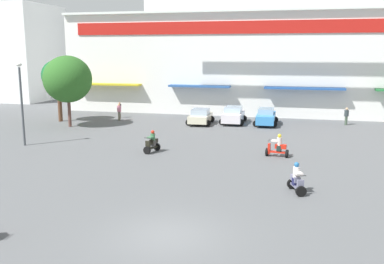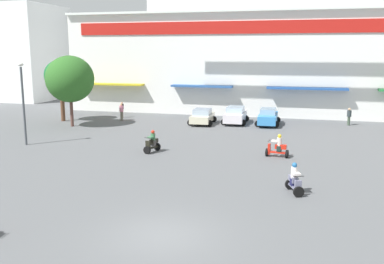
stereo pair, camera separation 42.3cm
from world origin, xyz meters
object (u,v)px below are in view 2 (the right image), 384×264
object	(u,v)px
plaza_tree_0	(61,76)
scooter_rider_3	(152,143)
scooter_rider_2	(278,148)
pedestrian_1	(349,116)
scooter_rider_1	(295,181)
pedestrian_3	(122,109)
parked_car_1	(235,115)
plaza_tree_2	(70,79)
parked_car_2	(268,117)
parked_car_0	(202,116)
streetlamp_near	(23,97)
pedestrian_0	(121,111)

from	to	relation	value
plaza_tree_0	scooter_rider_3	bearing A→B (deg)	-38.17
scooter_rider_2	pedestrian_1	distance (m)	14.97
scooter_rider_1	pedestrian_3	distance (m)	26.67
pedestrian_1	parked_car_1	bearing A→B (deg)	-171.40
plaza_tree_2	pedestrian_1	bearing A→B (deg)	15.79
scooter_rider_3	pedestrian_3	bearing A→B (deg)	121.12
scooter_rider_1	plaza_tree_0	bearing A→B (deg)	143.80
plaza_tree_0	parked_car_1	xyz separation A→B (m)	(16.59, 2.87, -3.61)
parked_car_2	scooter_rider_3	xyz separation A→B (m)	(-6.71, -12.93, -0.14)
pedestrian_3	scooter_rider_1	bearing A→B (deg)	-48.16
scooter_rider_3	pedestrian_1	world-z (taller)	pedestrian_1
scooter_rider_2	scooter_rider_3	distance (m)	8.39
parked_car_0	scooter_rider_1	xyz separation A→B (m)	(8.94, -18.26, -0.11)
scooter_rider_1	plaza_tree_2	bearing A→B (deg)	145.15
parked_car_0	pedestrian_1	xyz separation A→B (m)	(13.28, 2.70, 0.19)
parked_car_2	streetlamp_near	xyz separation A→B (m)	(-16.47, -13.12, 2.77)
plaza_tree_0	pedestrian_3	world-z (taller)	plaza_tree_0
scooter_rider_3	streetlamp_near	xyz separation A→B (m)	(-9.76, -0.19, 2.91)
pedestrian_0	pedestrian_1	bearing A→B (deg)	7.17
plaza_tree_2	scooter_rider_2	distance (m)	20.47
pedestrian_3	plaza_tree_0	bearing A→B (deg)	-145.10
pedestrian_0	parked_car_2	bearing A→B (deg)	4.06
streetlamp_near	pedestrian_1	bearing A→B (deg)	31.98
plaza_tree_2	pedestrian_3	size ratio (longest dim) A/B	3.89
parked_car_0	scooter_rider_2	xyz separation A→B (m)	(7.68, -11.18, -0.09)
scooter_rider_1	scooter_rider_3	bearing A→B (deg)	146.62
parked_car_1	streetlamp_near	world-z (taller)	streetlamp_near
plaza_tree_0	pedestrian_0	bearing A→B (deg)	17.65
plaza_tree_2	parked_car_0	bearing A→B (deg)	20.64
pedestrian_1	streetlamp_near	distance (m)	28.09
plaza_tree_0	pedestrian_3	size ratio (longest dim) A/B	3.63
plaza_tree_2	parked_car_0	xyz separation A→B (m)	(11.22, 4.23, -3.57)
scooter_rider_1	scooter_rider_2	size ratio (longest dim) A/B	0.99
streetlamp_near	parked_car_1	bearing A→B (deg)	44.70
pedestrian_3	streetlamp_near	distance (m)	14.06
streetlamp_near	pedestrian_3	bearing A→B (deg)	83.38
plaza_tree_2	scooter_rider_3	xyz separation A→B (m)	(10.54, -7.70, -3.66)
scooter_rider_2	pedestrian_0	bearing A→B (deg)	144.87
parked_car_2	pedestrian_1	world-z (taller)	pedestrian_1
streetlamp_near	plaza_tree_2	bearing A→B (deg)	95.62
plaza_tree_0	streetlamp_near	world-z (taller)	streetlamp_near
plaza_tree_0	pedestrian_1	distance (m)	27.50
parked_car_1	pedestrian_1	xyz separation A→B (m)	(10.33, 1.56, 0.12)
scooter_rider_1	pedestrian_3	xyz separation A→B (m)	(-17.79, 19.87, 0.33)
parked_car_0	parked_car_2	world-z (taller)	parked_car_2
parked_car_0	scooter_rider_3	world-z (taller)	scooter_rider_3
plaza_tree_2	scooter_rider_2	xyz separation A→B (m)	(18.90, -6.95, -3.67)
parked_car_0	streetlamp_near	world-z (taller)	streetlamp_near
parked_car_2	scooter_rider_2	world-z (taller)	parked_car_2
plaza_tree_2	parked_car_1	distance (m)	15.54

